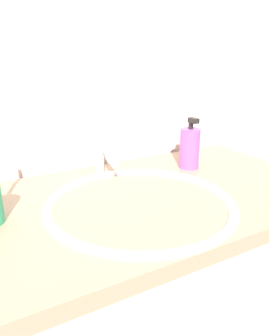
% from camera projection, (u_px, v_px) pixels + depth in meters
% --- Properties ---
extents(tiled_wall_back, '(2.41, 0.04, 2.40)m').
position_uv_depth(tiled_wall_back, '(75.00, 60.00, 1.04)').
color(tiled_wall_back, beige).
rests_on(tiled_wall_back, ground).
extents(vanity_counter, '(1.21, 0.59, 0.85)m').
position_uv_depth(vanity_counter, '(126.00, 324.00, 1.01)').
color(vanity_counter, silver).
rests_on(vanity_counter, ground).
extents(sink_basin, '(0.49, 0.49, 0.11)m').
position_uv_depth(sink_basin, '(140.00, 218.00, 0.86)').
color(sink_basin, white).
rests_on(sink_basin, vanity_counter).
extents(faucet, '(0.02, 0.16, 0.14)m').
position_uv_depth(faucet, '(102.00, 154.00, 1.02)').
color(faucet, silver).
rests_on(faucet, sink_basin).
extents(soap_dispenser, '(0.07, 0.07, 0.17)m').
position_uv_depth(soap_dispenser, '(190.00, 148.00, 1.10)').
color(soap_dispenser, '#B24CA5').
rests_on(soap_dispenser, vanity_counter).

